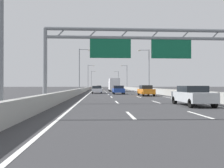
% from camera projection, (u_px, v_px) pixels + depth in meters
% --- Properties ---
extents(ground_plane, '(260.00, 260.00, 0.00)m').
position_uv_depth(ground_plane, '(107.00, 89.00, 99.07)').
color(ground_plane, '#38383A').
extents(lane_dash_left_1, '(0.16, 3.00, 0.01)m').
position_uv_depth(lane_dash_left_1, '(131.00, 115.00, 11.61)').
color(lane_dash_left_1, white).
rests_on(lane_dash_left_1, ground_plane).
extents(lane_dash_left_2, '(0.16, 3.00, 0.01)m').
position_uv_depth(lane_dash_left_2, '(117.00, 102.00, 20.59)').
color(lane_dash_left_2, white).
rests_on(lane_dash_left_2, ground_plane).
extents(lane_dash_left_3, '(0.16, 3.00, 0.01)m').
position_uv_depth(lane_dash_left_3, '(111.00, 97.00, 29.58)').
color(lane_dash_left_3, white).
rests_on(lane_dash_left_3, ground_plane).
extents(lane_dash_left_4, '(0.16, 3.00, 0.01)m').
position_uv_depth(lane_dash_left_4, '(108.00, 94.00, 38.56)').
color(lane_dash_left_4, white).
rests_on(lane_dash_left_4, ground_plane).
extents(lane_dash_left_5, '(0.16, 3.00, 0.01)m').
position_uv_depth(lane_dash_left_5, '(107.00, 93.00, 47.55)').
color(lane_dash_left_5, white).
rests_on(lane_dash_left_5, ground_plane).
extents(lane_dash_left_6, '(0.16, 3.00, 0.01)m').
position_uv_depth(lane_dash_left_6, '(105.00, 91.00, 56.53)').
color(lane_dash_left_6, white).
rests_on(lane_dash_left_6, ground_plane).
extents(lane_dash_left_7, '(0.16, 3.00, 0.01)m').
position_uv_depth(lane_dash_left_7, '(105.00, 91.00, 65.52)').
color(lane_dash_left_7, white).
rests_on(lane_dash_left_7, ground_plane).
extents(lane_dash_left_8, '(0.16, 3.00, 0.01)m').
position_uv_depth(lane_dash_left_8, '(104.00, 90.00, 74.50)').
color(lane_dash_left_8, white).
rests_on(lane_dash_left_8, ground_plane).
extents(lane_dash_left_9, '(0.16, 3.00, 0.01)m').
position_uv_depth(lane_dash_left_9, '(103.00, 89.00, 83.49)').
color(lane_dash_left_9, white).
rests_on(lane_dash_left_9, ground_plane).
extents(lane_dash_left_10, '(0.16, 3.00, 0.01)m').
position_uv_depth(lane_dash_left_10, '(103.00, 89.00, 92.47)').
color(lane_dash_left_10, white).
rests_on(lane_dash_left_10, ground_plane).
extents(lane_dash_left_11, '(0.16, 3.00, 0.01)m').
position_uv_depth(lane_dash_left_11, '(103.00, 89.00, 101.46)').
color(lane_dash_left_11, white).
rests_on(lane_dash_left_11, ground_plane).
extents(lane_dash_left_12, '(0.16, 3.00, 0.01)m').
position_uv_depth(lane_dash_left_12, '(102.00, 88.00, 110.44)').
color(lane_dash_left_12, white).
rests_on(lane_dash_left_12, ground_plane).
extents(lane_dash_left_13, '(0.16, 3.00, 0.01)m').
position_uv_depth(lane_dash_left_13, '(102.00, 88.00, 119.43)').
color(lane_dash_left_13, white).
rests_on(lane_dash_left_13, ground_plane).
extents(lane_dash_left_14, '(0.16, 3.00, 0.01)m').
position_uv_depth(lane_dash_left_14, '(102.00, 88.00, 128.41)').
color(lane_dash_left_14, white).
rests_on(lane_dash_left_14, ground_plane).
extents(lane_dash_left_15, '(0.16, 3.00, 0.01)m').
position_uv_depth(lane_dash_left_15, '(102.00, 88.00, 137.40)').
color(lane_dash_left_15, white).
rests_on(lane_dash_left_15, ground_plane).
extents(lane_dash_left_16, '(0.16, 3.00, 0.01)m').
position_uv_depth(lane_dash_left_16, '(101.00, 88.00, 146.38)').
color(lane_dash_left_16, white).
rests_on(lane_dash_left_16, ground_plane).
extents(lane_dash_left_17, '(0.16, 3.00, 0.01)m').
position_uv_depth(lane_dash_left_17, '(101.00, 87.00, 155.37)').
color(lane_dash_left_17, white).
rests_on(lane_dash_left_17, ground_plane).
extents(lane_dash_right_1, '(0.16, 3.00, 0.01)m').
position_uv_depth(lane_dash_right_1, '(199.00, 115.00, 11.82)').
color(lane_dash_right_1, white).
rests_on(lane_dash_right_1, ground_plane).
extents(lane_dash_right_2, '(0.16, 3.00, 0.01)m').
position_uv_depth(lane_dash_right_2, '(156.00, 102.00, 20.80)').
color(lane_dash_right_2, white).
rests_on(lane_dash_right_2, ground_plane).
extents(lane_dash_right_3, '(0.16, 3.00, 0.01)m').
position_uv_depth(lane_dash_right_3, '(139.00, 97.00, 29.79)').
color(lane_dash_right_3, white).
rests_on(lane_dash_right_3, ground_plane).
extents(lane_dash_right_4, '(0.16, 3.00, 0.01)m').
position_uv_depth(lane_dash_right_4, '(130.00, 94.00, 38.77)').
color(lane_dash_right_4, white).
rests_on(lane_dash_right_4, ground_plane).
extents(lane_dash_right_5, '(0.16, 3.00, 0.01)m').
position_uv_depth(lane_dash_right_5, '(124.00, 93.00, 47.76)').
color(lane_dash_right_5, white).
rests_on(lane_dash_right_5, ground_plane).
extents(lane_dash_right_6, '(0.16, 3.00, 0.01)m').
position_uv_depth(lane_dash_right_6, '(120.00, 91.00, 56.74)').
color(lane_dash_right_6, white).
rests_on(lane_dash_right_6, ground_plane).
extents(lane_dash_right_7, '(0.16, 3.00, 0.01)m').
position_uv_depth(lane_dash_right_7, '(117.00, 91.00, 65.73)').
color(lane_dash_right_7, white).
rests_on(lane_dash_right_7, ground_plane).
extents(lane_dash_right_8, '(0.16, 3.00, 0.01)m').
position_uv_depth(lane_dash_right_8, '(115.00, 90.00, 74.71)').
color(lane_dash_right_8, white).
rests_on(lane_dash_right_8, ground_plane).
extents(lane_dash_right_9, '(0.16, 3.00, 0.01)m').
position_uv_depth(lane_dash_right_9, '(113.00, 89.00, 83.70)').
color(lane_dash_right_9, white).
rests_on(lane_dash_right_9, ground_plane).
extents(lane_dash_right_10, '(0.16, 3.00, 0.01)m').
position_uv_depth(lane_dash_right_10, '(112.00, 89.00, 92.68)').
color(lane_dash_right_10, white).
rests_on(lane_dash_right_10, ground_plane).
extents(lane_dash_right_11, '(0.16, 3.00, 0.01)m').
position_uv_depth(lane_dash_right_11, '(111.00, 89.00, 101.67)').
color(lane_dash_right_11, white).
rests_on(lane_dash_right_11, ground_plane).
extents(lane_dash_right_12, '(0.16, 3.00, 0.01)m').
position_uv_depth(lane_dash_right_12, '(110.00, 88.00, 110.65)').
color(lane_dash_right_12, white).
rests_on(lane_dash_right_12, ground_plane).
extents(lane_dash_right_13, '(0.16, 3.00, 0.01)m').
position_uv_depth(lane_dash_right_13, '(109.00, 88.00, 119.64)').
color(lane_dash_right_13, white).
rests_on(lane_dash_right_13, ground_plane).
extents(lane_dash_right_14, '(0.16, 3.00, 0.01)m').
position_uv_depth(lane_dash_right_14, '(108.00, 88.00, 128.62)').
color(lane_dash_right_14, white).
rests_on(lane_dash_right_14, ground_plane).
extents(lane_dash_right_15, '(0.16, 3.00, 0.01)m').
position_uv_depth(lane_dash_right_15, '(108.00, 88.00, 137.61)').
color(lane_dash_right_15, white).
rests_on(lane_dash_right_15, ground_plane).
extents(lane_dash_right_16, '(0.16, 3.00, 0.01)m').
position_uv_depth(lane_dash_right_16, '(107.00, 88.00, 146.59)').
color(lane_dash_right_16, white).
rests_on(lane_dash_right_16, ground_plane).
extents(lane_dash_right_17, '(0.16, 3.00, 0.01)m').
position_uv_depth(lane_dash_right_17, '(107.00, 87.00, 155.58)').
color(lane_dash_right_17, white).
rests_on(lane_dash_right_17, ground_plane).
extents(edge_line_left, '(0.16, 176.00, 0.01)m').
position_uv_depth(edge_line_left, '(94.00, 89.00, 86.78)').
color(edge_line_left, white).
rests_on(edge_line_left, ground_plane).
extents(edge_line_right, '(0.16, 176.00, 0.01)m').
position_uv_depth(edge_line_right, '(121.00, 89.00, 87.39)').
color(edge_line_right, white).
rests_on(edge_line_right, ground_plane).
extents(barrier_left, '(0.45, 220.00, 0.95)m').
position_uv_depth(barrier_left, '(92.00, 87.00, 108.66)').
color(barrier_left, '#9E9E99').
rests_on(barrier_left, ground_plane).
extents(barrier_right, '(0.45, 220.00, 0.95)m').
position_uv_depth(barrier_right, '(120.00, 87.00, 109.45)').
color(barrier_right, '#9E9E99').
rests_on(barrier_right, ground_plane).
extents(sign_gantry, '(16.02, 0.36, 6.36)m').
position_uv_depth(sign_gantry, '(140.00, 46.00, 19.02)').
color(sign_gantry, gray).
rests_on(sign_gantry, ground_plane).
extents(streetlamp_left_mid, '(2.58, 0.28, 9.50)m').
position_uv_depth(streetlamp_left_mid, '(80.00, 68.00, 49.63)').
color(streetlamp_left_mid, slate).
rests_on(streetlamp_left_mid, ground_plane).
extents(streetlamp_right_mid, '(2.58, 0.28, 9.50)m').
position_uv_depth(streetlamp_right_mid, '(148.00, 68.00, 50.49)').
color(streetlamp_right_mid, slate).
rests_on(streetlamp_right_mid, ground_plane).
extents(streetlamp_left_far, '(2.58, 0.28, 9.50)m').
position_uv_depth(streetlamp_left_far, '(89.00, 75.00, 89.28)').
color(streetlamp_left_far, slate).
rests_on(streetlamp_left_far, ground_plane).
extents(streetlamp_right_far, '(2.58, 0.28, 9.50)m').
position_uv_depth(streetlamp_right_far, '(126.00, 76.00, 90.14)').
color(streetlamp_right_far, slate).
rests_on(streetlamp_right_far, ground_plane).
extents(streetlamp_left_distant, '(2.58, 0.28, 9.50)m').
position_uv_depth(streetlamp_left_distant, '(92.00, 78.00, 128.93)').
color(streetlamp_left_distant, slate).
rests_on(streetlamp_left_distant, ground_plane).
extents(streetlamp_right_distant, '(2.58, 0.28, 9.50)m').
position_uv_depth(streetlamp_right_distant, '(118.00, 78.00, 129.79)').
color(streetlamp_right_distant, slate).
rests_on(streetlamp_right_distant, ground_plane).
extents(white_car, '(1.89, 4.14, 1.41)m').
position_uv_depth(white_car, '(97.00, 89.00, 42.98)').
color(white_car, silver).
rests_on(white_car, ground_plane).
extents(green_car, '(1.76, 4.58, 1.43)m').
position_uv_depth(green_car, '(112.00, 87.00, 118.44)').
color(green_car, '#1E7A38').
rests_on(green_car, ground_plane).
extents(red_car, '(1.77, 4.24, 1.43)m').
position_uv_depth(red_car, '(99.00, 87.00, 85.97)').
color(red_car, red).
rests_on(red_car, ground_plane).
extents(orange_car, '(1.73, 4.67, 1.54)m').
position_uv_depth(orange_car, '(146.00, 90.00, 33.02)').
color(orange_car, orange).
rests_on(orange_car, ground_plane).
extents(silver_car, '(1.84, 4.42, 1.49)m').
position_uv_depth(silver_car, '(192.00, 95.00, 17.05)').
color(silver_car, '#A8ADB2').
rests_on(silver_car, ground_plane).
extents(blue_car, '(1.89, 4.10, 1.48)m').
position_uv_depth(blue_car, '(118.00, 90.00, 39.29)').
color(blue_car, '#2347AD').
rests_on(blue_car, ground_plane).
extents(box_truck, '(2.34, 8.37, 3.15)m').
position_uv_depth(box_truck, '(114.00, 85.00, 55.79)').
color(box_truck, silver).
rests_on(box_truck, ground_plane).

